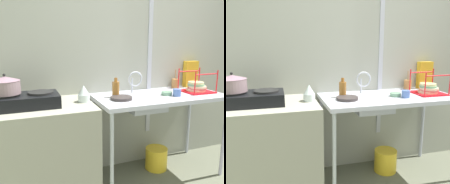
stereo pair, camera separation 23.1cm
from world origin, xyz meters
TOP-DOWN VIEW (x-y plane):
  - wall_back at (0.00, 1.57)m, footprint 4.72×0.10m
  - wall_metal_strip at (0.14, 1.51)m, footprint 0.05×0.01m
  - counter_concrete at (-1.28, 1.19)m, footprint 1.22×0.66m
  - counter_sink at (0.08, 1.19)m, footprint 1.38×0.66m
  - stove at (-1.26, 1.19)m, footprint 0.58×0.35m
  - pot_on_left_burner at (-1.40, 1.19)m, footprint 0.25×0.25m
  - percolator at (-0.74, 1.18)m, footprint 0.11×0.11m
  - sink_basin at (-0.11, 1.17)m, footprint 0.37×0.36m
  - faucet at (-0.14, 1.32)m, footprint 0.16×0.09m
  - frying_pan at (-0.37, 1.14)m, footprint 0.21×0.21m
  - dish_rack at (0.55, 1.17)m, footprint 0.31×0.30m
  - cup_by_rack at (0.22, 1.07)m, footprint 0.08×0.08m
  - small_bowl_on_drainboard at (0.15, 1.15)m, footprint 0.11×0.11m
  - bottle_by_sink at (-0.38, 1.26)m, footprint 0.07×0.07m
  - cereal_box at (0.70, 1.46)m, footprint 0.18×0.08m
  - utensil_jar at (0.47, 1.46)m, footprint 0.09×0.09m
  - bucket_on_floor at (0.13, 1.27)m, footprint 0.25×0.25m

SIDE VIEW (x-z plane):
  - bucket_on_floor at x=0.13m, z-range 0.00..0.25m
  - counter_concrete at x=-1.28m, z-range 0.00..0.91m
  - counter_sink at x=0.08m, z-range 0.38..1.29m
  - sink_basin at x=-0.11m, z-range 0.77..0.91m
  - frying_pan at x=-0.37m, z-range 0.91..0.93m
  - small_bowl_on_drainboard at x=0.15m, z-range 0.91..0.94m
  - cup_by_rack at x=0.22m, z-range 0.91..0.98m
  - dish_rack at x=0.55m, z-range 0.83..1.08m
  - utensil_jar at x=0.47m, z-range 0.85..1.07m
  - stove at x=-1.26m, z-range 0.90..1.03m
  - percolator at x=-0.74m, z-range 0.90..1.06m
  - bottle_by_sink at x=-0.38m, z-range 0.89..1.09m
  - faucet at x=-0.14m, z-range 0.94..1.18m
  - cereal_box at x=0.70m, z-range 0.91..1.22m
  - pot_on_left_burner at x=-1.40m, z-range 1.02..1.19m
  - wall_back at x=0.00m, z-range 0.00..2.51m
  - wall_metal_strip at x=0.14m, z-range 0.38..2.39m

